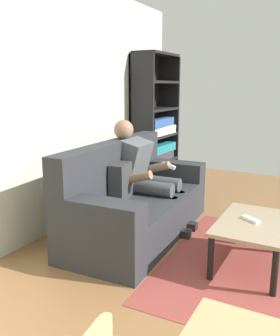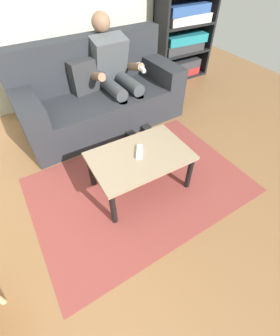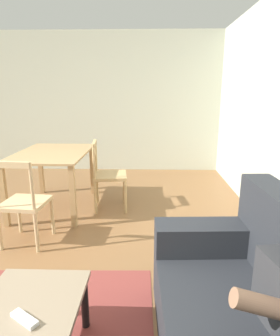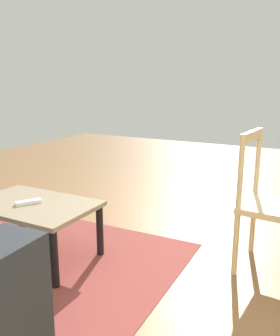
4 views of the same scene
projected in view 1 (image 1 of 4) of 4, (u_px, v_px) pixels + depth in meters
name	position (u px, v px, depth m)	size (l,w,h in m)	color
couch	(134.00, 202.00, 3.68)	(1.95, 0.92, 0.95)	#282B30
person_lounging	(143.00, 174.00, 3.82)	(0.61, 0.92, 1.15)	#4C5156
coffee_table	(253.00, 228.00, 2.99)	(0.85, 0.56, 0.40)	gray
tv_remote	(251.00, 219.00, 3.00)	(0.05, 0.17, 0.02)	white
bookshelf	(155.00, 137.00, 5.29)	(0.92, 0.36, 1.96)	black
area_rug	(250.00, 265.00, 3.07)	(2.00, 1.40, 0.01)	brown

